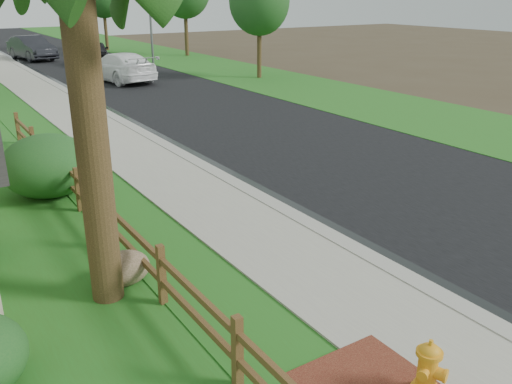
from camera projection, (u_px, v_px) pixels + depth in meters
ground at (444, 318)px, 8.65m from camera, size 120.00×120.00×0.00m
road at (86, 64)px, 38.54m from camera, size 8.00×90.00×0.02m
curb at (23, 68)px, 36.38m from camera, size 0.40×90.00×0.12m
wet_gutter at (29, 68)px, 36.57m from camera, size 0.50×90.00×0.00m
sidewalk at (3, 69)px, 35.73m from camera, size 2.20×90.00×0.10m
verge_far at (175, 58)px, 42.04m from camera, size 6.00×90.00×0.04m
ranch_fence at (94, 204)px, 11.64m from camera, size 0.12×16.92×1.10m
fire_hydrant at (428, 369)px, 6.78m from camera, size 0.52×0.42×0.79m
white_suv at (119, 67)px, 30.89m from camera, size 3.13×5.87×1.62m
dark_car_mid at (95, 52)px, 38.04m from camera, size 3.16×5.18×1.65m
dark_car_far at (32, 48)px, 40.60m from camera, size 2.78×5.54×1.74m
boulder at (124, 268)px, 9.55m from camera, size 0.96×0.73×0.63m
shrub_d at (48, 166)px, 13.60m from camera, size 3.00×3.00×1.58m
tree_near_right at (259, 1)px, 30.91m from camera, size 3.48×3.48×6.27m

